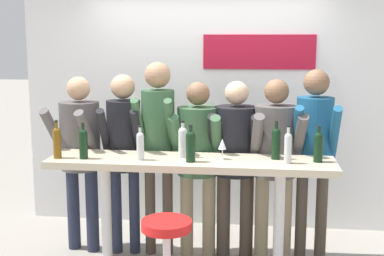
{
  "coord_description": "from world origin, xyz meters",
  "views": [
    {
      "loc": [
        0.56,
        -4.34,
        2.07
      ],
      "look_at": [
        0.0,
        0.08,
        1.3
      ],
      "focal_mm": 50.0,
      "sensor_mm": 36.0,
      "label": 1
    }
  ],
  "objects": [
    {
      "name": "wine_bottle_4",
      "position": [
        -0.9,
        -0.1,
        1.19
      ],
      "size": [
        0.07,
        0.07,
        0.31
      ],
      "color": "black",
      "rests_on": "tasting_table"
    },
    {
      "name": "person_center_right",
      "position": [
        0.36,
        0.49,
        1.02
      ],
      "size": [
        0.47,
        0.55,
        1.67
      ],
      "rotation": [
        0.0,
        0.0,
        -0.01
      ],
      "color": "#473D33",
      "rests_on": "ground_plane"
    },
    {
      "name": "wine_bottle_0",
      "position": [
        0.8,
        -0.06,
        1.19
      ],
      "size": [
        0.06,
        0.06,
        0.31
      ],
      "color": "#B7BCC1",
      "rests_on": "tasting_table"
    },
    {
      "name": "person_center_left",
      "position": [
        -0.36,
        0.45,
        1.17
      ],
      "size": [
        0.37,
        0.53,
        1.84
      ],
      "rotation": [
        0.0,
        0.0,
        0.02
      ],
      "color": "#473D33",
      "rests_on": "ground_plane"
    },
    {
      "name": "wine_bottle_2",
      "position": [
        -1.12,
        -0.11,
        1.2
      ],
      "size": [
        0.07,
        0.07,
        0.32
      ],
      "color": "brown",
      "rests_on": "tasting_table"
    },
    {
      "name": "wine_bottle_5",
      "position": [
        0.71,
        0.08,
        1.2
      ],
      "size": [
        0.07,
        0.07,
        0.32
      ],
      "color": "black",
      "rests_on": "tasting_table"
    },
    {
      "name": "bar_stool",
      "position": [
        -0.1,
        -0.64,
        0.49
      ],
      "size": [
        0.39,
        0.39,
        0.73
      ],
      "color": "silver",
      "rests_on": "ground_plane"
    },
    {
      "name": "wine_glass_0",
      "position": [
        0.26,
        0.02,
        1.18
      ],
      "size": [
        0.07,
        0.07,
        0.18
      ],
      "color": "silver",
      "rests_on": "tasting_table"
    },
    {
      "name": "wine_bottle_6",
      "position": [
        0.01,
        -0.1,
        1.19
      ],
      "size": [
        0.08,
        0.08,
        0.31
      ],
      "color": "black",
      "rests_on": "tasting_table"
    },
    {
      "name": "person_far_right",
      "position": [
        1.06,
        0.48,
        1.12
      ],
      "size": [
        0.4,
        0.53,
        1.78
      ],
      "rotation": [
        0.0,
        0.0,
        -0.02
      ],
      "color": "#473D33",
      "rests_on": "ground_plane"
    },
    {
      "name": "person_right",
      "position": [
        0.71,
        0.44,
        1.04
      ],
      "size": [
        0.51,
        0.59,
        1.69
      ],
      "rotation": [
        0.0,
        0.0,
        0.12
      ],
      "color": "gray",
      "rests_on": "ground_plane"
    },
    {
      "name": "wine_bottle_7",
      "position": [
        -0.08,
        0.06,
        1.2
      ],
      "size": [
        0.08,
        0.08,
        0.32
      ],
      "color": "#B7BCC1",
      "rests_on": "tasting_table"
    },
    {
      "name": "person_center",
      "position": [
        0.01,
        0.47,
        1.02
      ],
      "size": [
        0.46,
        0.54,
        1.66
      ],
      "rotation": [
        0.0,
        0.0,
        0.01
      ],
      "color": "gray",
      "rests_on": "ground_plane"
    },
    {
      "name": "person_far_left",
      "position": [
        -1.12,
        0.46,
        1.05
      ],
      "size": [
        0.52,
        0.61,
        1.7
      ],
      "rotation": [
        0.0,
        0.0,
        -0.2
      ],
      "color": "#23283D",
      "rests_on": "ground_plane"
    },
    {
      "name": "wine_bottle_3",
      "position": [
        -0.41,
        -0.09,
        1.18
      ],
      "size": [
        0.06,
        0.06,
        0.29
      ],
      "color": "#B7BCC1",
      "rests_on": "tasting_table"
    },
    {
      "name": "back_wall",
      "position": [
        0.0,
        1.4,
        1.4
      ],
      "size": [
        4.01,
        0.12,
        2.8
      ],
      "color": "white",
      "rests_on": "ground_plane"
    },
    {
      "name": "person_left",
      "position": [
        -0.69,
        0.44,
        1.08
      ],
      "size": [
        0.4,
        0.53,
        1.72
      ],
      "rotation": [
        0.0,
        0.0,
        0.08
      ],
      "color": "#23283D",
      "rests_on": "ground_plane"
    },
    {
      "name": "wine_bottle_1",
      "position": [
        1.05,
        0.02,
        1.19
      ],
      "size": [
        0.07,
        0.07,
        0.3
      ],
      "color": "black",
      "rests_on": "tasting_table"
    },
    {
      "name": "tasting_table",
      "position": [
        0.0,
        0.0,
        0.88
      ],
      "size": [
        2.41,
        0.54,
        1.05
      ],
      "color": "beige",
      "rests_on": "ground_plane"
    }
  ]
}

